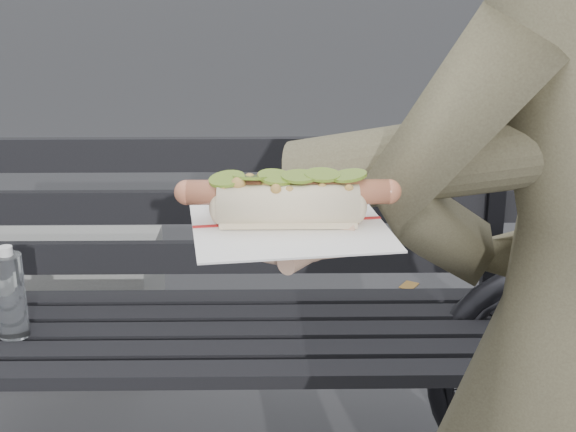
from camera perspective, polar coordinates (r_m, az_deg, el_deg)
name	(u,v)px	position (r m, az deg, el deg)	size (l,w,h in m)	color
park_bench	(209,298)	(1.87, -5.61, -5.82)	(1.50, 0.44, 0.88)	black
held_hotdog	(458,166)	(0.88, 11.99, 3.51)	(0.61, 0.31, 0.20)	#47412F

